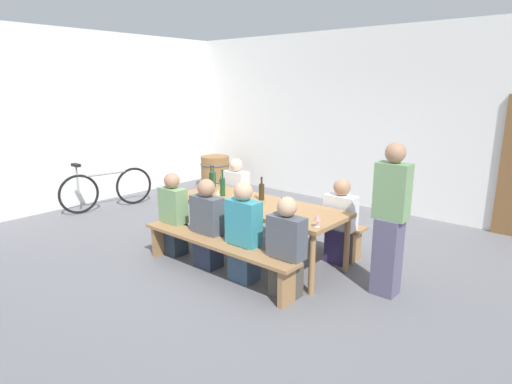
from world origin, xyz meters
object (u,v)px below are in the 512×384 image
Objects in this scene: bench_near at (215,248)px; seated_guest_far_0 at (236,198)px; wine_bottle_1 at (214,179)px; wine_glass_2 at (317,218)px; seated_guest_near_2 at (244,234)px; seated_guest_far_1 at (340,223)px; wine_barrel at (215,172)px; wine_bottle_2 at (223,186)px; bench_far at (289,219)px; seated_guest_near_1 at (207,226)px; wine_glass_0 at (221,179)px; wine_glass_1 at (218,193)px; seated_guest_near_0 at (174,216)px; standing_host at (390,222)px; parked_bicycle_0 at (107,189)px; wine_glass_4 at (281,201)px; wine_bottle_3 at (262,191)px; seated_guest_near_3 at (286,250)px; tasting_table at (256,208)px; wine_glass_3 at (240,195)px; wine_bottle_0 at (211,181)px.

seated_guest_far_0 is at bearing 123.82° from bench_near.
wine_bottle_1 reaches higher than wine_glass_2.
seated_guest_far_1 is at bearing -26.01° from seated_guest_near_2.
seated_guest_far_0 reaches higher than bench_near.
wine_barrel is (-2.37, 1.88, -0.20)m from seated_guest_far_0.
bench_far is at bearing 51.31° from wine_bottle_2.
wine_barrel is at bearing 44.25° from seated_guest_near_1.
wine_bottle_2 is at bearing -42.57° from wine_glass_0.
seated_guest_far_1 is at bearing 29.58° from wine_glass_1.
seated_guest_near_0 is 2.78m from standing_host.
seated_guest_far_0 is at bearing -66.96° from parked_bicycle_0.
wine_barrel is (-3.27, 1.73, -0.01)m from bench_far.
wine_glass_4 reaches higher than wine_glass_1.
wine_bottle_1 reaches higher than parked_bicycle_0.
wine_glass_1 is at bearing 27.02° from seated_guest_far_0.
wine_glass_1 is 0.95m from seated_guest_near_2.
wine_glass_4 is (1.01, -0.01, -0.02)m from wine_bottle_2.
wine_bottle_2 is 2.50× the size of wine_glass_2.
wine_glass_0 reaches higher than wine_barrel.
parked_bicycle_0 is (-3.00, 0.01, -0.51)m from wine_bottle_2.
wine_bottle_3 is at bearing 157.91° from wine_glass_2.
seated_guest_far_1 is at bearing 1.25° from seated_guest_near_3.
wine_bottle_1 is at bearing 66.21° from seated_guest_near_3.
tasting_table reaches higher than bench_far.
wine_glass_3 reaches higher than wine_glass_1.
wine_bottle_1 is at bearing -27.68° from seated_guest_far_0.
wine_bottle_0 is (-0.97, 0.14, 0.20)m from tasting_table.
wine_bottle_0 is at bearing -45.28° from wine_barrel.
wine_glass_0 is at bearing 137.43° from wine_bottle_2.
wine_bottle_2 reaches higher than wine_bottle_3.
bench_near is 16.40× the size of wine_glass_1.
wine_barrel is at bearing 137.28° from wine_bottle_2.
wine_glass_3 is 4.08m from wine_barrel.
wine_bottle_3 is at bearing 39.86° from wine_glass_1.
tasting_table is 15.87× the size of wine_glass_3.
standing_host is at bearing -2.43° from wine_bottle_1.
wine_glass_3 is at bearing 45.28° from seated_guest_far_0.
seated_guest_near_1 reaches higher than wine_barrel.
wine_glass_1 is at bearing -82.95° from parked_bicycle_0.
bench_far is 16.40× the size of wine_glass_1.
bench_far is at bearing 90.00° from bench_near.
wine_glass_2 is at bearing 21.92° from bench_near.
bench_far is 1.35× the size of parked_bicycle_0.
seated_guest_far_1 is (1.79, 0.00, -0.03)m from seated_guest_far_0.
wine_bottle_1 is 0.99m from wine_glass_3.
wine_bottle_2 is at bearing -42.72° from wine_barrel.
seated_guest_near_1 is 2.16m from standing_host.
seated_guest_near_2 is at bearing -40.49° from wine_barrel.
wine_glass_3 is 0.57m from seated_guest_near_1.
bench_near is 0.40m from seated_guest_near_2.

